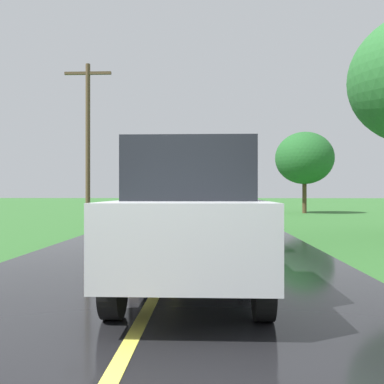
# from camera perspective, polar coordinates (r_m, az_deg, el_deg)

# --- Properties ---
(ground_plane) EXTENTS (200.00, 200.00, 0.00)m
(ground_plane) POSITION_cam_1_polar(r_m,az_deg,el_deg) (3.70, -9.27, -22.08)
(ground_plane) COLOR #336B2D
(road_surface) EXTENTS (6.40, 120.00, 0.08)m
(road_surface) POSITION_cam_1_polar(r_m,az_deg,el_deg) (3.69, -9.27, -21.51)
(road_surface) COLOR black
(road_surface) RESTS_ON ground
(centre_line) EXTENTS (0.14, 108.00, 0.01)m
(centre_line) POSITION_cam_1_polar(r_m,az_deg,el_deg) (3.67, -9.27, -20.88)
(centre_line) COLOR #E0D64C
(centre_line) RESTS_ON road_surface
(banana_truck_near) EXTENTS (2.38, 5.82, 2.80)m
(banana_truck_near) POSITION_cam_1_polar(r_m,az_deg,el_deg) (12.62, -0.11, 0.31)
(banana_truck_near) COLOR #2D2D30
(banana_truck_near) RESTS_ON road_surface
(utility_pole_roadside) EXTENTS (2.03, 0.20, 6.95)m
(utility_pole_roadside) POSITION_cam_1_polar(r_m,az_deg,el_deg) (19.30, -13.61, 7.03)
(utility_pole_roadside) COLOR brown
(utility_pole_roadside) RESTS_ON ground
(roadside_tree_far_left) EXTENTS (3.86, 3.86, 5.41)m
(roadside_tree_far_left) POSITION_cam_1_polar(r_m,az_deg,el_deg) (29.74, 14.65, 4.35)
(roadside_tree_far_left) COLOR #4C3823
(roadside_tree_far_left) RESTS_ON ground
(following_car) EXTENTS (1.74, 4.10, 1.92)m
(following_car) POSITION_cam_1_polar(r_m,az_deg,el_deg) (5.65, 0.05, -3.28)
(following_car) COLOR #B7BABF
(following_car) RESTS_ON road_surface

